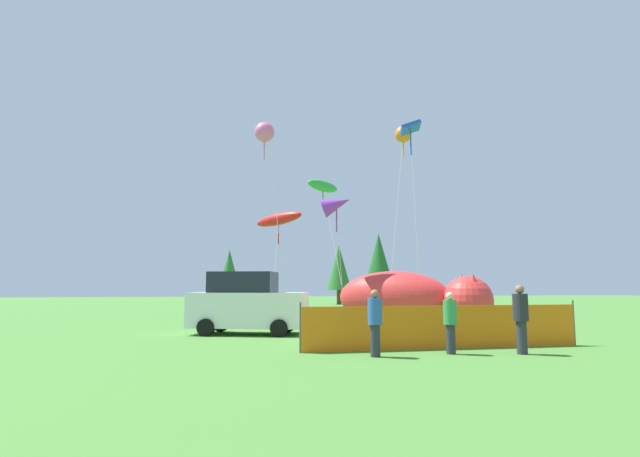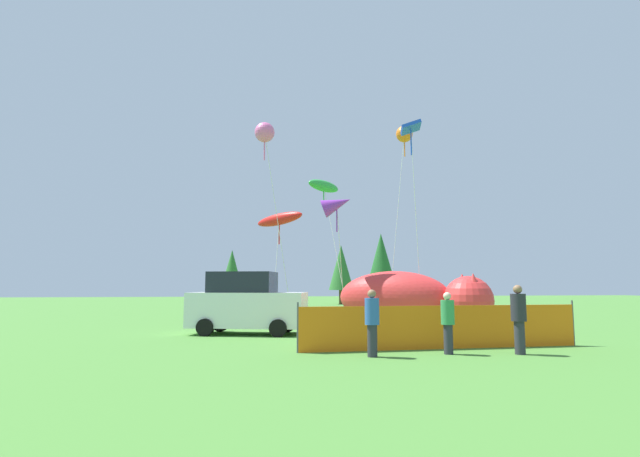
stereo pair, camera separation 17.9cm
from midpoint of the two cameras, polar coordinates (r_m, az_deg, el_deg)
name	(u,v)px [view 1 (the left image)]	position (r m, az deg, el deg)	size (l,w,h in m)	color
ground_plane	(375,337)	(17.48, 6.04, -12.20)	(120.00, 120.00, 0.00)	#477F33
parked_car	(248,304)	(18.37, -8.56, -8.51)	(4.44, 2.77, 2.23)	white
folding_chair	(495,320)	(18.57, 19.14, -9.86)	(0.57, 0.57, 0.93)	#1959A5
inflatable_cat	(409,300)	(22.98, 9.97, -8.00)	(6.65, 5.20, 2.38)	red
safety_fence	(445,327)	(14.50, 13.78, -10.88)	(8.21, 0.40, 1.30)	orange
spectator_in_green_shirt	(521,316)	(13.96, 21.62, -9.29)	(0.38, 0.38, 1.76)	#2D2D38
spectator_in_yellow_shirt	(375,320)	(12.60, 5.90, -10.35)	(0.36, 0.36, 1.64)	#2D2D38
spectator_in_blue_shirt	(450,320)	(13.44, 14.29, -10.11)	(0.34, 0.34, 1.57)	#2D2D38
kite_purple_delta	(337,205)	(23.30, 1.68, 2.75)	(1.71, 2.55, 6.14)	silver
kite_green_fish	(323,186)	(27.13, 0.15, 4.82)	(2.22, 3.51, 7.48)	silver
kite_pink_octopus	(265,133)	(23.34, -6.58, 10.80)	(1.86, 0.94, 9.16)	silver
kite_red_lizard	(279,219)	(25.94, -4.95, 1.04)	(2.56, 2.95, 5.59)	silver
kite_blue_box	(411,132)	(23.83, 10.11, 10.83)	(1.10, 1.07, 9.26)	silver
kite_orange_flower	(403,135)	(29.02, 9.32, 10.51)	(1.90, 1.57, 10.70)	silver
horizon_tree_east	(339,268)	(46.00, 2.06, -4.49)	(2.27, 2.27, 5.43)	brown
horizon_tree_west	(379,260)	(48.38, 6.63, -3.62)	(2.81, 2.81, 6.70)	brown
horizon_tree_mid	(229,270)	(54.62, -10.43, -4.64)	(2.31, 2.31, 5.52)	brown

